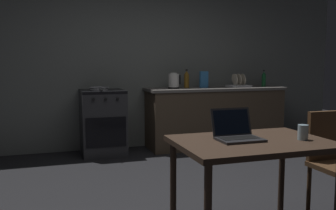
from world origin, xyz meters
name	(u,v)px	position (x,y,z in m)	size (l,w,h in m)	color
ground_plane	(192,201)	(0.00, 0.00, 0.00)	(12.00, 12.00, 0.00)	black
back_wall	(152,62)	(0.30, 2.44, 1.30)	(6.40, 0.10, 2.59)	slate
kitchen_counter	(215,117)	(1.21, 2.09, 0.46)	(2.16, 0.64, 0.91)	#4C3D2D
stove_oven	(103,122)	(-0.53, 2.09, 0.45)	(0.60, 0.62, 0.91)	#2D2D30
dining_table	(252,151)	(0.14, -0.80, 0.65)	(1.11, 0.78, 0.73)	#332319
chair	(335,157)	(0.99, -0.69, 0.51)	(0.40, 0.40, 0.88)	#4C331E
laptop	(237,133)	(0.05, -0.74, 0.77)	(0.32, 0.28, 0.22)	#232326
electric_kettle	(174,81)	(0.53, 2.09, 1.02)	(0.19, 0.17, 0.23)	black
bottle	(264,79)	(2.03, 2.04, 1.03)	(0.06, 0.06, 0.26)	#19592D
frying_pan	(99,88)	(-0.57, 2.06, 0.93)	(0.26, 0.44, 0.05)	gray
drinking_glass	(303,132)	(0.50, -0.90, 0.78)	(0.08, 0.08, 0.11)	#99B7C6
cereal_box	(204,79)	(1.02, 2.11, 1.03)	(0.13, 0.05, 0.25)	#3372B2
dish_rack	(239,84)	(1.61, 2.09, 0.96)	(0.34, 0.26, 0.21)	silver
bottle_b	(187,79)	(0.76, 2.17, 1.04)	(0.08, 0.08, 0.28)	#8C601E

